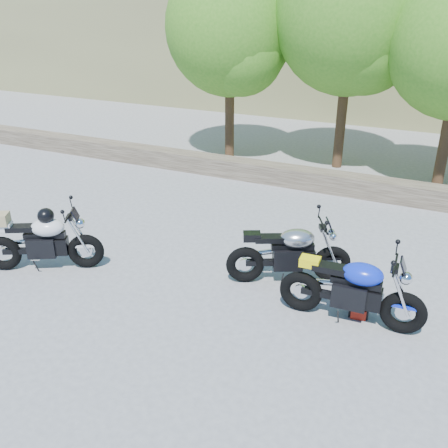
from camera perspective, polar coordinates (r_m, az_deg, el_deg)
The scene contains 8 objects.
ground at distance 8.86m, azimuth -3.93°, elevation -6.64°, with size 90.00×90.00×0.00m, color slate.
stone_wall at distance 13.38m, azimuth 7.41°, elevation 5.48°, with size 22.00×0.55×0.50m, color #453A2E.
tree_decid_left at distance 15.07m, azimuth 0.97°, elevation 20.98°, with size 3.67×3.67×5.62m.
tree_decid_mid at distance 14.42m, azimuth 14.70°, elevation 21.71°, with size 4.08×4.08×6.24m.
silver_bike at distance 8.69m, azimuth 7.54°, elevation -3.43°, with size 2.03×1.11×1.10m.
white_bike at distance 9.57m, azimuth -20.08°, elevation -1.70°, with size 1.97×1.17×1.19m.
blue_bike at distance 7.82m, azimuth 14.49°, elevation -7.37°, with size 2.23×0.71×1.12m.
backpack at distance 8.16m, azimuth 15.22°, elevation -8.92°, with size 0.33×0.29×0.40m.
Camera 1 is at (3.74, -6.59, 4.59)m, focal length 40.00 mm.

